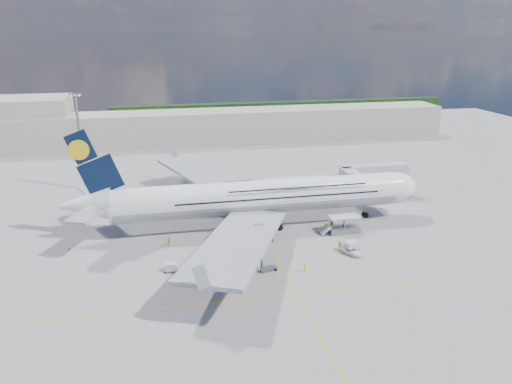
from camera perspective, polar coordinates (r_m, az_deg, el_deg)
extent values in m
plane|color=gray|center=(100.64, 1.47, -6.00)|extent=(300.00, 300.00, 0.00)
cube|color=#E0AF0B|center=(100.63, 1.47, -6.00)|extent=(0.25, 220.00, 0.01)
cube|color=#E0AF0B|center=(83.43, 4.69, -11.52)|extent=(120.00, 0.25, 0.01)
cube|color=#E0AF0B|center=(113.16, 7.22, -3.31)|extent=(14.16, 99.06, 0.01)
cylinder|color=white|center=(107.21, 0.27, -0.53)|extent=(62.00, 7.20, 7.20)
cylinder|color=#9EA0A5|center=(107.26, 0.27, -0.60)|extent=(60.76, 7.13, 7.13)
ellipsoid|color=white|center=(108.48, 4.41, 0.74)|extent=(36.00, 6.84, 3.76)
ellipsoid|color=white|center=(117.40, 15.23, 0.50)|extent=(11.52, 7.20, 7.20)
ellipsoid|color=black|center=(118.71, 16.65, 0.87)|extent=(3.84, 4.16, 1.44)
cone|color=white|center=(105.73, -18.90, -1.37)|extent=(10.00, 6.84, 6.84)
cube|color=black|center=(103.00, -18.29, 3.31)|extent=(11.02, 0.46, 14.61)
cylinder|color=yellow|center=(102.69, -19.59, 4.58)|extent=(4.00, 0.60, 4.00)
cube|color=#999EA3|center=(125.17, -5.25, 1.60)|extent=(25.49, 39.15, 3.35)
cube|color=#999EA3|center=(87.94, -2.10, -5.74)|extent=(25.49, 39.15, 3.35)
cylinder|color=#B7BABF|center=(119.47, -2.40, -0.36)|extent=(5.20, 3.50, 3.50)
cylinder|color=#B7BABF|center=(128.77, -5.16, 0.97)|extent=(5.20, 3.50, 3.50)
cylinder|color=#B7BABF|center=(96.51, 0.09, -5.02)|extent=(5.20, 3.50, 3.50)
cylinder|color=#B7BABF|center=(86.36, -1.40, -7.96)|extent=(5.20, 3.50, 3.50)
cylinder|color=gray|center=(116.31, 12.40, -1.84)|extent=(0.44, 0.44, 3.80)
cylinder|color=black|center=(116.85, 12.35, -2.56)|extent=(1.30, 0.90, 1.30)
cylinder|color=gray|center=(108.78, 0.27, -2.82)|extent=(0.56, 0.56, 3.80)
cylinder|color=black|center=(112.23, -0.08, -2.94)|extent=(1.50, 0.90, 1.50)
cube|color=#B7B7BC|center=(122.26, 10.94, 1.67)|extent=(3.00, 10.00, 2.60)
cube|color=#B7B7BC|center=(129.84, 13.37, 2.48)|extent=(18.00, 3.00, 2.60)
cylinder|color=gray|center=(126.69, 11.17, 0.56)|extent=(0.80, 0.80, 7.10)
cylinder|color=black|center=(127.65, 11.08, -0.76)|extent=(0.90, 0.80, 0.90)
cylinder|color=gray|center=(134.34, 16.36, 1.18)|extent=(1.00, 1.00, 7.10)
cube|color=gray|center=(135.27, 16.24, -0.10)|extent=(2.00, 2.00, 0.80)
cylinder|color=#B7B7BC|center=(118.93, 11.64, 1.15)|extent=(3.60, 3.60, 2.80)
cube|color=silver|center=(106.73, 10.05, -2.80)|extent=(6.50, 3.20, 0.35)
cube|color=gray|center=(107.82, 9.96, -4.26)|extent=(6.50, 3.20, 1.10)
cube|color=gray|center=(107.26, 10.01, -3.52)|extent=(0.22, 1.99, 3.00)
cylinder|color=black|center=(105.96, 8.88, -4.73)|extent=(0.70, 0.30, 0.70)
cube|color=silver|center=(106.22, 7.86, -4.24)|extent=(2.16, 2.60, 1.60)
cylinder|color=gray|center=(138.52, -19.41, 5.22)|extent=(0.70, 0.70, 25.00)
cube|color=gray|center=(136.43, -19.98, 10.41)|extent=(3.00, 0.40, 0.60)
cube|color=#B2AD9E|center=(188.77, -5.21, 7.42)|extent=(180.00, 16.00, 12.00)
cube|color=#B2AD9E|center=(197.99, -26.13, 7.03)|extent=(40.00, 22.00, 18.00)
cube|color=#193814|center=(240.20, 3.11, 9.32)|extent=(160.00, 6.00, 8.00)
cube|color=gray|center=(93.25, -5.68, -7.90)|extent=(3.41, 2.01, 0.20)
cylinder|color=black|center=(92.62, -6.45, -8.22)|extent=(0.48, 0.20, 0.48)
cylinder|color=black|center=(94.02, -4.93, -7.74)|extent=(0.48, 0.20, 0.48)
cube|color=gray|center=(91.20, -3.55, -8.52)|extent=(2.91, 1.92, 0.16)
cylinder|color=black|center=(90.66, -4.18, -8.79)|extent=(0.39, 0.16, 0.39)
cylinder|color=black|center=(91.87, -2.93, -8.38)|extent=(0.39, 0.16, 0.39)
cube|color=gray|center=(90.40, 1.35, -8.70)|extent=(3.63, 2.70, 0.19)
cylinder|color=black|center=(89.64, 0.63, -9.04)|extent=(0.48, 0.19, 0.48)
cylinder|color=black|center=(91.30, 2.06, -8.52)|extent=(0.48, 0.19, 0.48)
cube|color=gray|center=(91.16, -9.70, -8.79)|extent=(2.68, 1.60, 0.15)
cylinder|color=black|center=(90.74, -10.34, -9.04)|extent=(0.38, 0.15, 0.38)
cylinder|color=black|center=(91.69, -9.07, -8.66)|extent=(0.38, 0.15, 0.38)
cube|color=silver|center=(90.85, -9.72, -8.40)|extent=(1.99, 1.45, 1.28)
cube|color=gray|center=(99.06, 10.78, -6.50)|extent=(3.74, 2.73, 0.20)
cylinder|color=black|center=(98.08, 10.19, -6.82)|extent=(0.49, 0.20, 0.49)
cylinder|color=black|center=(100.18, 11.34, -6.34)|extent=(0.49, 0.20, 0.49)
cube|color=silver|center=(98.70, 10.81, -6.03)|extent=(2.85, 2.35, 1.68)
cube|color=gray|center=(101.51, 0.64, -5.53)|extent=(3.80, 2.91, 0.20)
cylinder|color=black|center=(100.70, -0.03, -5.82)|extent=(0.50, 0.20, 0.50)
cylinder|color=black|center=(102.45, 1.30, -5.39)|extent=(0.50, 0.20, 0.50)
cube|color=silver|center=(86.19, -4.10, -9.96)|extent=(2.94, 2.08, 1.24)
cube|color=black|center=(85.83, -4.12, -9.51)|extent=(1.29, 1.40, 0.48)
cylinder|color=black|center=(85.80, -4.69, -10.39)|extent=(0.61, 0.24, 0.61)
cylinder|color=black|center=(86.93, -3.51, -9.96)|extent=(0.61, 0.24, 0.61)
cube|color=gray|center=(117.09, -5.76, -2.01)|extent=(6.28, 2.57, 1.90)
cube|color=silver|center=(116.41, -6.12, -1.20)|extent=(4.67, 2.59, 2.09)
cube|color=silver|center=(117.04, -4.62, -1.53)|extent=(1.81, 2.26, 1.52)
cube|color=black|center=(117.06, -4.30, -1.42)|extent=(0.23, 1.91, 0.86)
cylinder|color=black|center=(116.43, -4.67, -2.32)|extent=(1.05, 0.33, 1.05)
cylinder|color=black|center=(118.08, -6.82, -2.09)|extent=(1.05, 0.33, 1.05)
cube|color=orange|center=(116.64, -6.11, -1.50)|extent=(4.72, 2.64, 0.48)
cube|color=gray|center=(133.91, -7.05, 0.65)|extent=(7.58, 3.76, 2.23)
cube|color=silver|center=(133.23, -7.42, 1.50)|extent=(5.72, 3.58, 2.46)
cube|color=silver|center=(133.85, -5.88, 1.14)|extent=(2.38, 2.84, 1.79)
cube|color=black|center=(133.86, -5.55, 1.25)|extent=(0.51, 2.23, 1.00)
cylinder|color=black|center=(133.05, -5.94, 0.35)|extent=(1.23, 0.39, 1.23)
cylinder|color=black|center=(135.12, -8.12, 0.54)|extent=(1.23, 0.39, 1.23)
imported|color=white|center=(97.84, 10.81, -6.67)|extent=(4.23, 5.12, 1.30)
imported|color=#A1FB1A|center=(121.33, 11.48, -1.56)|extent=(0.81, 0.72, 1.87)
imported|color=#D6F619|center=(99.17, 9.54, -6.05)|extent=(1.13, 1.17, 1.89)
imported|color=#C0E818|center=(101.04, -9.92, -5.62)|extent=(0.94, 1.15, 1.83)
imported|color=#9FDE17|center=(109.52, 8.65, -3.62)|extent=(1.06, 1.00, 1.83)
imported|color=#E4FF1A|center=(89.71, 5.66, -8.60)|extent=(1.37, 1.01, 1.90)
cone|color=orange|center=(123.20, 14.14, -1.79)|extent=(0.39, 0.39, 0.50)
cube|color=orange|center=(123.28, 14.13, -1.89)|extent=(0.34, 0.34, 0.03)
cone|color=orange|center=(127.97, -2.09, -0.45)|extent=(0.46, 0.46, 0.59)
cube|color=orange|center=(128.06, -2.09, -0.56)|extent=(0.40, 0.40, 0.03)
cone|color=orange|center=(134.22, -10.70, 0.14)|extent=(0.47, 0.47, 0.59)
cube|color=orange|center=(134.31, -10.69, 0.03)|extent=(0.40, 0.40, 0.03)
cone|color=orange|center=(100.29, -7.30, -6.05)|extent=(0.48, 0.48, 0.61)
cube|color=orange|center=(100.41, -7.29, -6.20)|extent=(0.41, 0.41, 0.03)
cone|color=orange|center=(81.51, -4.24, -12.07)|extent=(0.42, 0.42, 0.54)
cube|color=orange|center=(81.64, -4.24, -12.22)|extent=(0.37, 0.37, 0.03)
cone|color=orange|center=(104.74, -20.58, -6.06)|extent=(0.44, 0.44, 0.56)
cube|color=orange|center=(104.85, -20.56, -6.20)|extent=(0.38, 0.38, 0.03)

